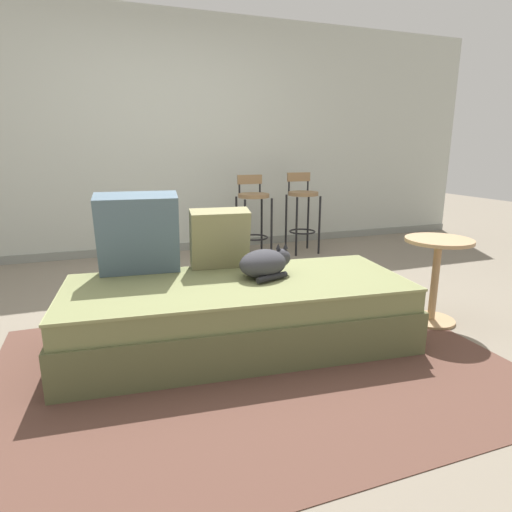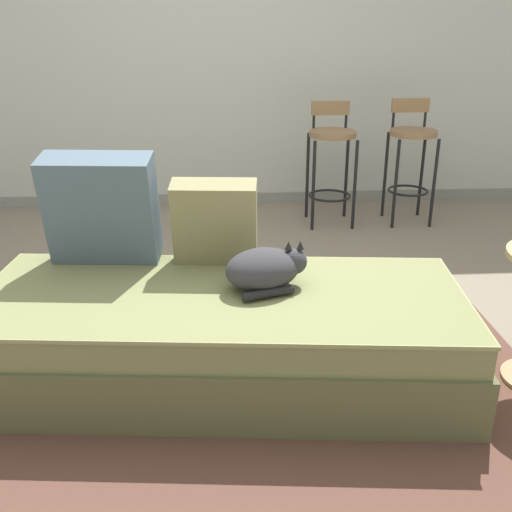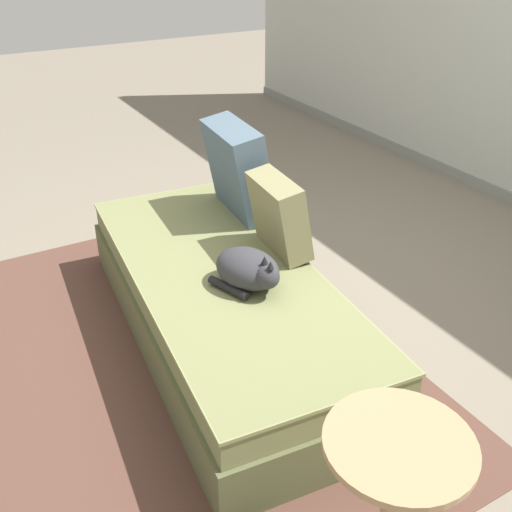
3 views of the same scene
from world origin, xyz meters
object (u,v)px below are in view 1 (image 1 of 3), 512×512
at_px(side_table, 436,269).
at_px(throw_pillow_corner, 138,233).
at_px(throw_pillow_middle, 220,238).
at_px(bar_stool_by_doorway, 302,204).
at_px(couch, 239,312).
at_px(cat, 265,263).
at_px(bar_stool_near_window, 253,208).

bearing_deg(side_table, throw_pillow_corner, 165.07).
relative_size(throw_pillow_middle, bar_stool_by_doorway, 0.44).
distance_m(couch, throw_pillow_corner, 0.79).
height_order(cat, bar_stool_by_doorway, bar_stool_by_doorway).
xyz_separation_m(couch, throw_pillow_corner, (-0.53, 0.38, 0.46)).
bearing_deg(throw_pillow_middle, couch, -86.46).
bearing_deg(throw_pillow_corner, cat, -25.04).
xyz_separation_m(cat, bar_stool_by_doorway, (1.24, 2.02, 0.07)).
bearing_deg(throw_pillow_corner, side_table, -14.93).
bearing_deg(throw_pillow_corner, bar_stool_near_window, 50.99).
bearing_deg(bar_stool_near_window, throw_pillow_middle, -116.24).
bearing_deg(cat, side_table, -8.22).
distance_m(couch, bar_stool_by_doorway, 2.53).
xyz_separation_m(bar_stool_near_window, side_table, (0.53, -2.19, -0.16)).
xyz_separation_m(throw_pillow_middle, cat, (0.21, -0.29, -0.11)).
distance_m(couch, bar_stool_near_window, 2.24).
bearing_deg(bar_stool_by_doorway, cat, -121.57).
bearing_deg(throw_pillow_middle, throw_pillow_corner, 174.60).
bearing_deg(side_table, couch, 174.60).
bearing_deg(bar_stool_by_doorway, side_table, -91.59).
relative_size(couch, cat, 5.56).
distance_m(bar_stool_near_window, bar_stool_by_doorway, 0.60).
distance_m(couch, cat, 0.34).
distance_m(throw_pillow_middle, cat, 0.37).
bearing_deg(side_table, throw_pillow_middle, 161.75).
xyz_separation_m(throw_pillow_middle, side_table, (1.39, -0.46, -0.22)).
distance_m(bar_stool_by_doorway, side_table, 2.19).
xyz_separation_m(throw_pillow_corner, bar_stool_near_window, (1.36, 1.68, -0.12)).
bearing_deg(couch, bar_stool_near_window, 67.98).
relative_size(cat, side_table, 0.64).
distance_m(throw_pillow_middle, bar_stool_by_doorway, 2.26).
xyz_separation_m(throw_pillow_corner, side_table, (1.90, -0.51, -0.28)).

